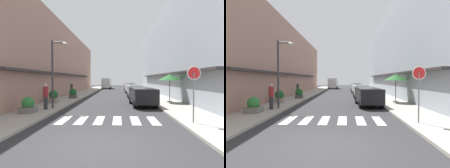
# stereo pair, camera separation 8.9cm
# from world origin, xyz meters

# --- Properties ---
(ground_plane) EXTENTS (99.58, 99.58, 0.00)m
(ground_plane) POSITION_xyz_m (0.00, 18.11, 0.00)
(ground_plane) COLOR #2B2B2D
(sidewalk_left) EXTENTS (2.73, 63.37, 0.12)m
(sidewalk_left) POSITION_xyz_m (-4.89, 18.11, 0.06)
(sidewalk_left) COLOR #9E998E
(sidewalk_left) RESTS_ON ground_plane
(sidewalk_right) EXTENTS (2.73, 63.37, 0.12)m
(sidewalk_right) POSITION_xyz_m (4.89, 18.11, 0.06)
(sidewalk_right) COLOR #9E998E
(sidewalk_right) RESTS_ON ground_plane
(building_row_left) EXTENTS (5.50, 42.74, 9.04)m
(building_row_left) POSITION_xyz_m (-8.75, 19.37, 4.52)
(building_row_left) COLOR #A87A6B
(building_row_left) RESTS_ON ground_plane
(building_row_right) EXTENTS (5.50, 42.74, 11.42)m
(building_row_right) POSITION_xyz_m (8.75, 19.37, 5.71)
(building_row_right) COLOR #939EA8
(building_row_right) RESTS_ON ground_plane
(crosswalk) EXTENTS (5.20, 2.20, 0.01)m
(crosswalk) POSITION_xyz_m (-0.00, 4.05, 0.01)
(crosswalk) COLOR silver
(crosswalk) RESTS_ON ground_plane
(parked_car_near) EXTENTS (1.98, 4.53, 1.47)m
(parked_car_near) POSITION_xyz_m (2.47, 9.84, 0.92)
(parked_car_near) COLOR black
(parked_car_near) RESTS_ON ground_plane
(parked_car_mid) EXTENTS (1.82, 4.01, 1.47)m
(parked_car_mid) POSITION_xyz_m (2.47, 16.58, 0.92)
(parked_car_mid) COLOR silver
(parked_car_mid) RESTS_ON ground_plane
(parked_car_far) EXTENTS (1.94, 4.46, 1.47)m
(parked_car_far) POSITION_xyz_m (2.47, 23.40, 0.92)
(parked_car_far) COLOR silver
(parked_car_far) RESTS_ON ground_plane
(parked_car_distant) EXTENTS (1.82, 4.46, 1.47)m
(parked_car_distant) POSITION_xyz_m (2.47, 30.35, 0.92)
(parked_car_distant) COLOR #4C5156
(parked_car_distant) RESTS_ON ground_plane
(delivery_van) EXTENTS (2.10, 5.44, 2.37)m
(delivery_van) POSITION_xyz_m (-2.32, 39.38, 1.41)
(delivery_van) COLOR silver
(delivery_van) RESTS_ON ground_plane
(round_street_sign) EXTENTS (0.65, 0.07, 2.68)m
(round_street_sign) POSITION_xyz_m (4.11, 3.16, 2.17)
(round_street_sign) COLOR slate
(round_street_sign) RESTS_ON sidewalk_right
(street_lamp) EXTENTS (1.19, 0.28, 4.81)m
(street_lamp) POSITION_xyz_m (-3.95, 7.52, 3.10)
(street_lamp) COLOR #38383D
(street_lamp) RESTS_ON sidewalk_left
(cafe_umbrella) EXTENTS (2.12, 2.12, 2.52)m
(cafe_umbrella) POSITION_xyz_m (5.16, 11.65, 2.35)
(cafe_umbrella) COLOR #262626
(cafe_umbrella) RESTS_ON sidewalk_right
(planter_corner) EXTENTS (0.89, 0.89, 0.98)m
(planter_corner) POSITION_xyz_m (-5.02, 5.55, 0.56)
(planter_corner) COLOR slate
(planter_corner) RESTS_ON sidewalk_left
(planter_midblock) EXTENTS (0.88, 0.88, 1.09)m
(planter_midblock) POSITION_xyz_m (-5.19, 10.73, 0.62)
(planter_midblock) COLOR gray
(planter_midblock) RESTS_ON sidewalk_left
(planter_far) EXTENTS (0.80, 0.80, 1.05)m
(planter_far) POSITION_xyz_m (-4.43, 14.82, 0.64)
(planter_far) COLOR #4C4C4C
(planter_far) RESTS_ON sidewalk_left
(pedestrian_walking_near) EXTENTS (0.34, 0.34, 1.77)m
(pedestrian_walking_near) POSITION_xyz_m (-4.45, 6.94, 1.06)
(pedestrian_walking_near) COLOR #282B33
(pedestrian_walking_near) RESTS_ON sidewalk_left
(pedestrian_walking_far) EXTENTS (0.34, 0.34, 1.66)m
(pedestrian_walking_far) POSITION_xyz_m (-5.43, 18.35, 0.99)
(pedestrian_walking_far) COLOR #282B33
(pedestrian_walking_far) RESTS_ON sidewalk_left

